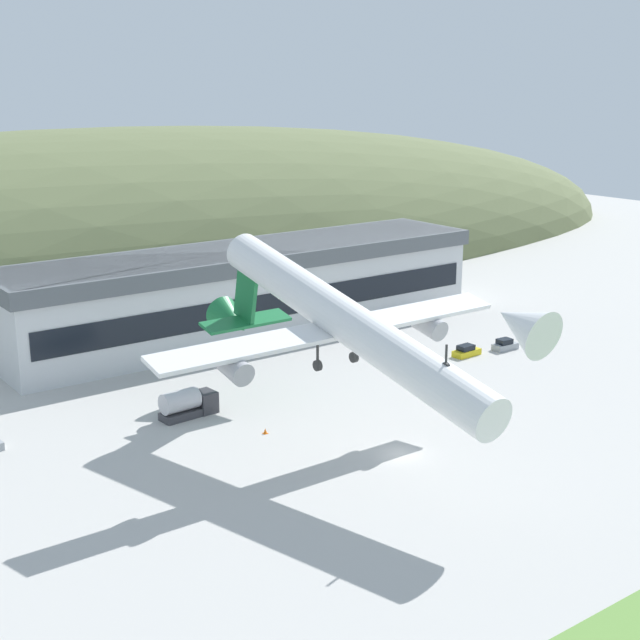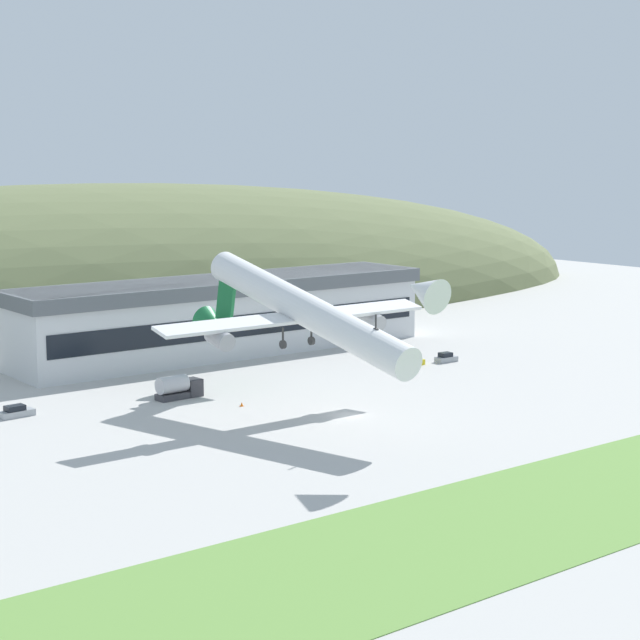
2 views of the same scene
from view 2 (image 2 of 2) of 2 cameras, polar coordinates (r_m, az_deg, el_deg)
name	(u,v)px [view 2 (image 2 of 2)]	position (r m, az deg, el deg)	size (l,w,h in m)	color
ground_plane	(348,415)	(138.55, 1.50, -5.10)	(379.91, 379.91, 0.00)	#B7B5AF
grass_strip_foreground	(604,491)	(111.48, 14.91, -8.80)	(341.92, 22.13, 0.08)	#669342
hill_backdrop	(92,313)	(234.04, -12.09, 0.36)	(290.29, 83.46, 55.29)	#667047
terminal_building	(225,311)	(181.75, -5.10, 0.50)	(74.92, 16.25, 12.83)	silver
cargo_airplane	(302,312)	(137.10, -0.99, 0.45)	(40.66, 49.47, 14.36)	white
service_car_0	(446,358)	(175.34, 6.74, -2.02)	(3.78, 1.96, 1.58)	#999EA3
service_car_1	(16,412)	(142.95, -15.90, -4.74)	(4.60, 2.19, 1.55)	#999EA3
service_car_2	(412,362)	(171.73, 4.93, -2.22)	(4.19, 1.97, 1.57)	gold
fuel_truck	(178,387)	(149.07, -7.57, -3.59)	(6.80, 2.91, 3.30)	#333338
traffic_cone_0	(242,404)	(143.80, -4.20, -4.50)	(0.52, 0.52, 0.58)	orange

